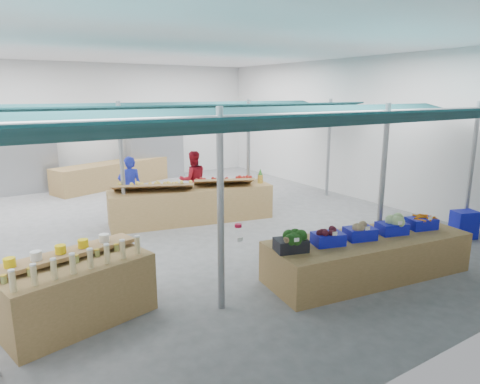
{
  "coord_description": "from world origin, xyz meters",
  "views": [
    {
      "loc": [
        -3.97,
        -9.13,
        3.18
      ],
      "look_at": [
        0.88,
        -1.6,
        1.09
      ],
      "focal_mm": 32.0,
      "sensor_mm": 36.0,
      "label": 1
    }
  ],
  "objects_px": {
    "bottle_shelf": "(77,291)",
    "crate_stack": "(464,224)",
    "vendor_right": "(193,180)",
    "fruit_counter": "(192,204)",
    "vendor_left": "(130,188)",
    "veg_counter": "(367,257)"
  },
  "relations": [
    {
      "from": "bottle_shelf",
      "to": "vendor_left",
      "type": "distance_m",
      "value": 5.21
    },
    {
      "from": "bottle_shelf",
      "to": "fruit_counter",
      "type": "bearing_deg",
      "value": 31.92
    },
    {
      "from": "crate_stack",
      "to": "vendor_left",
      "type": "relative_size",
      "value": 0.39
    },
    {
      "from": "bottle_shelf",
      "to": "vendor_left",
      "type": "height_order",
      "value": "vendor_left"
    },
    {
      "from": "bottle_shelf",
      "to": "fruit_counter",
      "type": "height_order",
      "value": "bottle_shelf"
    },
    {
      "from": "veg_counter",
      "to": "crate_stack",
      "type": "relative_size",
      "value": 5.9
    },
    {
      "from": "fruit_counter",
      "to": "crate_stack",
      "type": "relative_size",
      "value": 6.49
    },
    {
      "from": "fruit_counter",
      "to": "vendor_right",
      "type": "bearing_deg",
      "value": 73.36
    },
    {
      "from": "bottle_shelf",
      "to": "crate_stack",
      "type": "bearing_deg",
      "value": -19.49
    },
    {
      "from": "vendor_left",
      "to": "vendor_right",
      "type": "xyz_separation_m",
      "value": [
        1.8,
        0.0,
        0.0
      ]
    },
    {
      "from": "vendor_right",
      "to": "vendor_left",
      "type": "bearing_deg",
      "value": 11.97
    },
    {
      "from": "bottle_shelf",
      "to": "vendor_left",
      "type": "relative_size",
      "value": 1.32
    },
    {
      "from": "veg_counter",
      "to": "crate_stack",
      "type": "distance_m",
      "value": 3.41
    },
    {
      "from": "veg_counter",
      "to": "fruit_counter",
      "type": "relative_size",
      "value": 0.91
    },
    {
      "from": "vendor_right",
      "to": "crate_stack",
      "type": "bearing_deg",
      "value": 137.2
    },
    {
      "from": "bottle_shelf",
      "to": "vendor_right",
      "type": "distance_m",
      "value": 6.23
    },
    {
      "from": "fruit_counter",
      "to": "vendor_left",
      "type": "bearing_deg",
      "value": 149.46
    },
    {
      "from": "crate_stack",
      "to": "vendor_right",
      "type": "relative_size",
      "value": 0.39
    },
    {
      "from": "fruit_counter",
      "to": "crate_stack",
      "type": "xyz_separation_m",
      "value": [
        4.52,
        -4.45,
        -0.12
      ]
    },
    {
      "from": "crate_stack",
      "to": "vendor_left",
      "type": "distance_m",
      "value": 7.99
    },
    {
      "from": "veg_counter",
      "to": "fruit_counter",
      "type": "bearing_deg",
      "value": 111.79
    },
    {
      "from": "bottle_shelf",
      "to": "crate_stack",
      "type": "relative_size",
      "value": 3.44
    }
  ]
}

